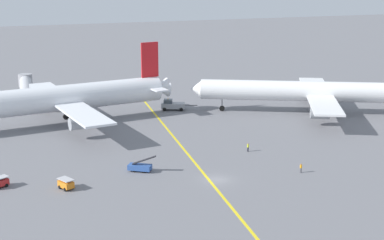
{
  "coord_description": "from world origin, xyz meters",
  "views": [
    {
      "loc": [
        -36.51,
        -82.67,
        33.71
      ],
      "look_at": [
        4.86,
        24.21,
        4.0
      ],
      "focal_mm": 53.83,
      "sensor_mm": 36.0,
      "label": 1
    }
  ],
  "objects_px": {
    "gse_belt_loader_portside": "(140,167)",
    "gse_baggage_cart_near_cluster": "(0,182)",
    "ground_crew_ramp_agent_by_cones": "(301,168)",
    "gse_baggage_cart_trailing": "(66,184)",
    "jet_bridge": "(26,86)",
    "airliner_being_pushed": "(311,92)",
    "pushback_tug": "(172,105)",
    "ground_crew_marshaller_foreground": "(248,147)",
    "airliner_at_gate_left": "(55,99)"
  },
  "relations": [
    {
      "from": "gse_belt_loader_portside",
      "to": "gse_baggage_cart_near_cluster",
      "type": "bearing_deg",
      "value": 178.09
    },
    {
      "from": "ground_crew_ramp_agent_by_cones",
      "to": "jet_bridge",
      "type": "xyz_separation_m",
      "value": [
        -38.24,
        77.27,
        3.01
      ]
    },
    {
      "from": "pushback_tug",
      "to": "gse_baggage_cart_trailing",
      "type": "xyz_separation_m",
      "value": [
        -33.68,
        -44.82,
        -0.4
      ]
    },
    {
      "from": "gse_baggage_cart_trailing",
      "to": "ground_crew_marshaller_foreground",
      "type": "distance_m",
      "value": 36.66
    },
    {
      "from": "airliner_being_pushed",
      "to": "ground_crew_ramp_agent_by_cones",
      "type": "xyz_separation_m",
      "value": [
        -24.93,
        -36.46,
        -4.49
      ]
    },
    {
      "from": "airliner_being_pushed",
      "to": "gse_baggage_cart_trailing",
      "type": "relative_size",
      "value": 16.96
    },
    {
      "from": "pushback_tug",
      "to": "ground_crew_ramp_agent_by_cones",
      "type": "relative_size",
      "value": 5.3
    },
    {
      "from": "ground_crew_ramp_agent_by_cones",
      "to": "jet_bridge",
      "type": "relative_size",
      "value": 0.07
    },
    {
      "from": "gse_belt_loader_portside",
      "to": "ground_crew_ramp_agent_by_cones",
      "type": "bearing_deg",
      "value": -22.56
    },
    {
      "from": "gse_baggage_cart_trailing",
      "to": "ground_crew_ramp_agent_by_cones",
      "type": "xyz_separation_m",
      "value": [
        39.04,
        -6.89,
        -0.0
      ]
    },
    {
      "from": "airliner_being_pushed",
      "to": "gse_baggage_cart_near_cluster",
      "type": "distance_m",
      "value": 78.04
    },
    {
      "from": "gse_baggage_cart_near_cluster",
      "to": "ground_crew_ramp_agent_by_cones",
      "type": "height_order",
      "value": "gse_baggage_cart_near_cluster"
    },
    {
      "from": "airliner_at_gate_left",
      "to": "airliner_being_pushed",
      "type": "xyz_separation_m",
      "value": [
        59.44,
        -11.51,
        -0.5
      ]
    },
    {
      "from": "ground_crew_marshaller_foreground",
      "to": "ground_crew_ramp_agent_by_cones",
      "type": "relative_size",
      "value": 1.01
    },
    {
      "from": "ground_crew_ramp_agent_by_cones",
      "to": "jet_bridge",
      "type": "distance_m",
      "value": 86.27
    },
    {
      "from": "airliner_being_pushed",
      "to": "pushback_tug",
      "type": "xyz_separation_m",
      "value": [
        -30.3,
        15.25,
        -4.09
      ]
    },
    {
      "from": "jet_bridge",
      "to": "gse_belt_loader_portside",
      "type": "bearing_deg",
      "value": -79.32
    },
    {
      "from": "gse_belt_loader_portside",
      "to": "gse_baggage_cart_trailing",
      "type": "xyz_separation_m",
      "value": [
        -13.37,
        -3.78,
        0.04
      ]
    },
    {
      "from": "pushback_tug",
      "to": "gse_baggage_cart_trailing",
      "type": "height_order",
      "value": "pushback_tug"
    },
    {
      "from": "gse_baggage_cart_near_cluster",
      "to": "ground_crew_marshaller_foreground",
      "type": "distance_m",
      "value": 45.83
    },
    {
      "from": "pushback_tug",
      "to": "gse_baggage_cart_near_cluster",
      "type": "relative_size",
      "value": 2.78
    },
    {
      "from": "gse_belt_loader_portside",
      "to": "ground_crew_ramp_agent_by_cones",
      "type": "height_order",
      "value": "gse_belt_loader_portside"
    },
    {
      "from": "jet_bridge",
      "to": "ground_crew_marshaller_foreground",
      "type": "bearing_deg",
      "value": -60.91
    },
    {
      "from": "airliner_at_gate_left",
      "to": "gse_baggage_cart_trailing",
      "type": "distance_m",
      "value": 41.64
    },
    {
      "from": "gse_baggage_cart_near_cluster",
      "to": "ground_crew_ramp_agent_by_cones",
      "type": "bearing_deg",
      "value": -13.18
    },
    {
      "from": "ground_crew_marshaller_foreground",
      "to": "jet_bridge",
      "type": "bearing_deg",
      "value": 119.09
    },
    {
      "from": "airliner_being_pushed",
      "to": "pushback_tug",
      "type": "distance_m",
      "value": 34.16
    },
    {
      "from": "ground_crew_ramp_agent_by_cones",
      "to": "gse_belt_loader_portside",
      "type": "bearing_deg",
      "value": 157.44
    },
    {
      "from": "gse_baggage_cart_near_cluster",
      "to": "jet_bridge",
      "type": "distance_m",
      "value": 66.75
    },
    {
      "from": "ground_crew_marshaller_foreground",
      "to": "jet_bridge",
      "type": "distance_m",
      "value": 72.33
    },
    {
      "from": "ground_crew_marshaller_foreground",
      "to": "gse_baggage_cart_trailing",
      "type": "bearing_deg",
      "value": -168.63
    },
    {
      "from": "ground_crew_marshaller_foreground",
      "to": "ground_crew_ramp_agent_by_cones",
      "type": "distance_m",
      "value": 14.45
    },
    {
      "from": "gse_baggage_cart_trailing",
      "to": "jet_bridge",
      "type": "relative_size",
      "value": 0.14
    },
    {
      "from": "airliner_being_pushed",
      "to": "pushback_tug",
      "type": "relative_size",
      "value": 6.07
    },
    {
      "from": "pushback_tug",
      "to": "gse_belt_loader_portside",
      "type": "relative_size",
      "value": 1.84
    },
    {
      "from": "gse_belt_loader_portside",
      "to": "jet_bridge",
      "type": "relative_size",
      "value": 0.21
    },
    {
      "from": "pushback_tug",
      "to": "gse_baggage_cart_trailing",
      "type": "distance_m",
      "value": 56.06
    },
    {
      "from": "airliner_being_pushed",
      "to": "ground_crew_marshaller_foreground",
      "type": "xyz_separation_m",
      "value": [
        -28.03,
        -22.35,
        -4.49
      ]
    },
    {
      "from": "gse_baggage_cart_trailing",
      "to": "jet_bridge",
      "type": "bearing_deg",
      "value": 89.34
    },
    {
      "from": "gse_baggage_cart_trailing",
      "to": "gse_baggage_cart_near_cluster",
      "type": "relative_size",
      "value": 1.0
    },
    {
      "from": "airliner_at_gate_left",
      "to": "gse_baggage_cart_trailing",
      "type": "bearing_deg",
      "value": -96.3
    },
    {
      "from": "airliner_at_gate_left",
      "to": "airliner_being_pushed",
      "type": "relative_size",
      "value": 1.07
    },
    {
      "from": "ground_crew_marshaller_foreground",
      "to": "gse_belt_loader_portside",
      "type": "bearing_deg",
      "value": -171.31
    },
    {
      "from": "gse_baggage_cart_near_cluster",
      "to": "airliner_being_pushed",
      "type": "bearing_deg",
      "value": 18.74
    },
    {
      "from": "airliner_at_gate_left",
      "to": "pushback_tug",
      "type": "distance_m",
      "value": 29.73
    },
    {
      "from": "ground_crew_marshaller_foreground",
      "to": "gse_baggage_cart_near_cluster",
      "type": "bearing_deg",
      "value": -176.65
    },
    {
      "from": "airliner_being_pushed",
      "to": "gse_belt_loader_portside",
      "type": "bearing_deg",
      "value": -152.99
    },
    {
      "from": "airliner_at_gate_left",
      "to": "ground_crew_ramp_agent_by_cones",
      "type": "height_order",
      "value": "airliner_at_gate_left"
    },
    {
      "from": "gse_belt_loader_portside",
      "to": "ground_crew_ramp_agent_by_cones",
      "type": "distance_m",
      "value": 27.8
    },
    {
      "from": "pushback_tug",
      "to": "gse_belt_loader_portside",
      "type": "distance_m",
      "value": 45.79
    }
  ]
}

